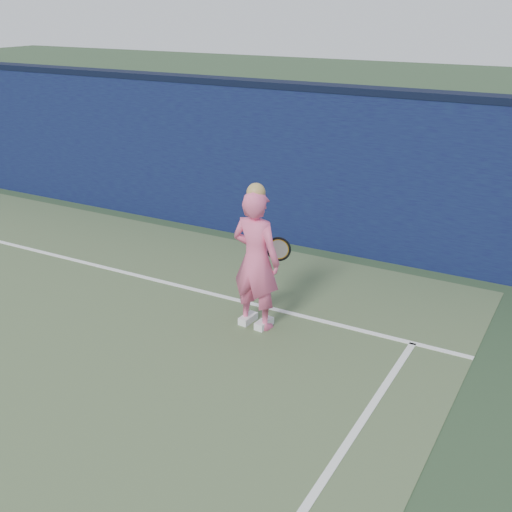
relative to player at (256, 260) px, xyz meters
The scene contains 4 objects.
backstop_wall 4.20m from the player, 134.60° to the left, with size 24.00×0.40×2.50m, color #0D0D39.
wall_cap 4.50m from the player, 134.60° to the left, with size 24.00×0.42×0.10m, color black.
player is the anchor object (origin of this frame).
racket 0.46m from the player, 84.65° to the left, with size 0.60×0.15×0.32m.
Camera 1 is at (6.40, -2.72, 3.79)m, focal length 45.00 mm.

